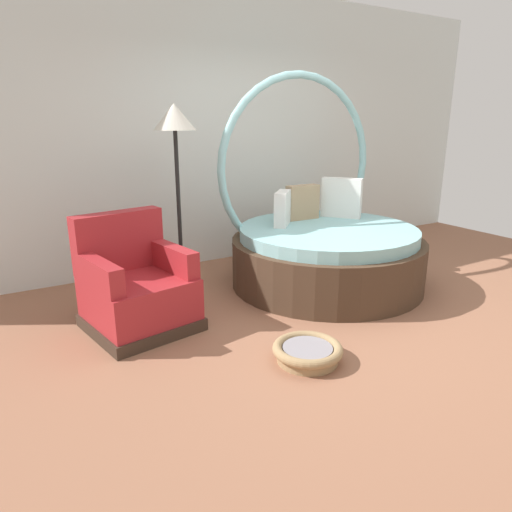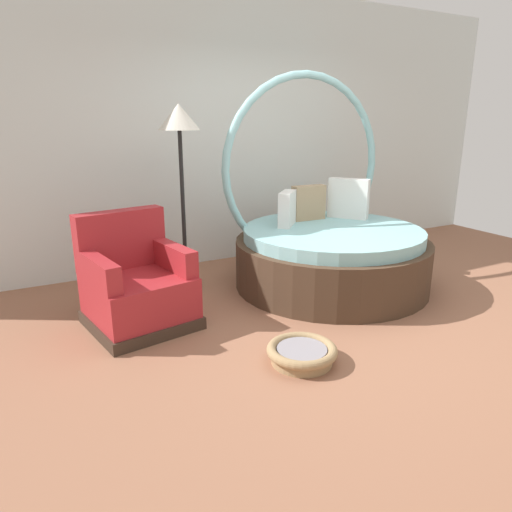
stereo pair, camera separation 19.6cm
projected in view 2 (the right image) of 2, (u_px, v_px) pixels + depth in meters
ground_plane at (342, 320)px, 4.03m from camera, size 8.00×8.00×0.02m
back_wall at (233, 130)px, 5.45m from camera, size 8.00×0.12×3.11m
round_daybed at (328, 246)px, 4.80m from camera, size 1.98×1.98×2.16m
red_armchair at (136, 287)px, 3.85m from camera, size 0.92×0.92×0.94m
pet_basket at (302, 353)px, 3.29m from camera, size 0.51×0.51×0.13m
floor_lamp at (180, 135)px, 4.35m from camera, size 0.40×0.40×1.82m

